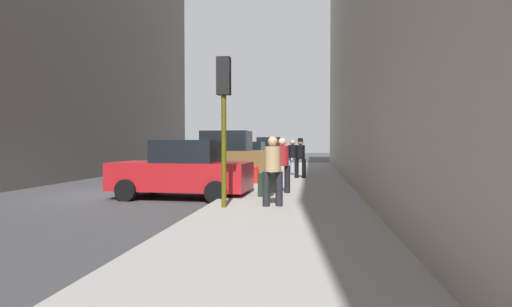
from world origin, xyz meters
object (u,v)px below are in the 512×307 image
(pedestrian_in_tan_coat, at_px, (273,167))
(pedestrian_with_fedora, at_px, (300,156))
(parked_dark_green_sedan, at_px, (259,155))
(parked_white_van, at_px, (267,151))
(parked_red_hatchback, at_px, (183,171))
(fire_hydrant, at_px, (256,174))
(traffic_light, at_px, (224,99))
(pedestrian_in_jeans, at_px, (293,156))
(parked_bronze_suv, at_px, (223,158))
(pedestrian_in_red_jacket, at_px, (282,162))
(parked_gray_coupe, at_px, (245,158))
(rolling_suitcase, at_px, (266,184))

(pedestrian_in_tan_coat, bearing_deg, pedestrian_with_fedora, 86.93)
(parked_dark_green_sedan, relative_size, parked_white_van, 0.91)
(parked_red_hatchback, distance_m, fire_hydrant, 3.82)
(traffic_light, xyz_separation_m, pedestrian_in_jeans, (1.17, 9.83, -1.65))
(parked_red_hatchback, bearing_deg, pedestrian_with_fedora, 60.09)
(parked_bronze_suv, relative_size, pedestrian_in_jeans, 2.72)
(fire_hydrant, height_order, pedestrian_in_jeans, pedestrian_in_jeans)
(parked_dark_green_sedan, bearing_deg, traffic_light, -84.73)
(parked_bronze_suv, distance_m, pedestrian_in_red_jacket, 6.00)
(traffic_light, bearing_deg, pedestrian_in_jeans, 83.22)
(pedestrian_in_red_jacket, bearing_deg, parked_white_van, 97.53)
(parked_gray_coupe, distance_m, parked_white_van, 12.10)
(parked_gray_coupe, height_order, pedestrian_in_red_jacket, pedestrian_in_red_jacket)
(traffic_light, distance_m, pedestrian_with_fedora, 8.75)
(fire_hydrant, relative_size, pedestrian_in_tan_coat, 0.41)
(fire_hydrant, height_order, pedestrian_with_fedora, pedestrian_with_fedora)
(pedestrian_with_fedora, relative_size, pedestrian_in_tan_coat, 1.04)
(fire_hydrant, xyz_separation_m, rolling_suitcase, (0.82, -3.62, -0.01))
(pedestrian_with_fedora, bearing_deg, pedestrian_in_red_jacket, -94.16)
(pedestrian_in_tan_coat, bearing_deg, pedestrian_in_red_jacket, 89.21)
(parked_bronze_suv, xyz_separation_m, pedestrian_in_jeans, (3.02, 1.70, 0.07))
(parked_red_hatchback, distance_m, parked_dark_green_sedan, 17.61)
(pedestrian_in_jeans, height_order, rolling_suitcase, pedestrian_in_jeans)
(pedestrian_in_red_jacket, bearing_deg, rolling_suitcase, -119.20)
(traffic_light, bearing_deg, parked_gray_coupe, 97.64)
(parked_dark_green_sedan, bearing_deg, pedestrian_in_jeans, -73.58)
(pedestrian_in_red_jacket, bearing_deg, parked_dark_green_sedan, 100.05)
(rolling_suitcase, bearing_deg, parked_white_van, 96.30)
(parked_gray_coupe, xyz_separation_m, pedestrian_in_red_jacket, (3.04, -10.87, 0.26))
(pedestrian_in_red_jacket, xyz_separation_m, pedestrian_in_tan_coat, (-0.04, -2.64, 0.00))
(pedestrian_in_tan_coat, bearing_deg, parked_gray_coupe, 102.53)
(pedestrian_in_jeans, bearing_deg, parked_gray_coupe, 127.12)
(parked_red_hatchback, relative_size, rolling_suitcase, 4.10)
(parked_gray_coupe, relative_size, parked_white_van, 0.92)
(parked_dark_green_sedan, relative_size, pedestrian_in_tan_coat, 2.47)
(parked_gray_coupe, bearing_deg, pedestrian_in_tan_coat, -77.47)
(traffic_light, height_order, pedestrian_in_jeans, traffic_light)
(parked_white_van, bearing_deg, parked_dark_green_sedan, -90.00)
(parked_bronze_suv, distance_m, parked_white_van, 17.79)
(parked_bronze_suv, height_order, pedestrian_in_tan_coat, parked_bronze_suv)
(parked_white_van, relative_size, traffic_light, 1.28)
(parked_dark_green_sedan, xyz_separation_m, traffic_light, (1.85, -20.09, 1.91))
(parked_red_hatchback, height_order, pedestrian_in_jeans, pedestrian_in_jeans)
(fire_hydrant, xyz_separation_m, pedestrian_in_tan_coat, (1.20, -5.51, 0.61))
(parked_red_hatchback, relative_size, fire_hydrant, 6.06)
(parked_bronze_suv, bearing_deg, pedestrian_with_fedora, 5.34)
(pedestrian_in_tan_coat, distance_m, pedestrian_in_jeans, 9.51)
(parked_dark_green_sedan, relative_size, pedestrian_in_jeans, 2.47)
(parked_dark_green_sedan, distance_m, traffic_light, 20.26)
(parked_bronze_suv, distance_m, parked_gray_coupe, 5.70)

